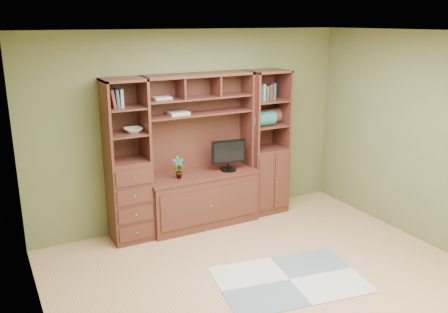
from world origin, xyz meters
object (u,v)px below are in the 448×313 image
right_tower (266,143)px  monitor (229,150)px  center_hutch (202,152)px  left_tower (128,162)px

right_tower → monitor: size_ratio=3.49×
right_tower → monitor: bearing=-173.4°
center_hutch → right_tower: same height
left_tower → right_tower: (2.02, 0.00, 0.00)m
left_tower → monitor: (1.38, -0.07, -0.00)m
right_tower → monitor: (-0.65, -0.07, -0.00)m
left_tower → monitor: 1.38m
center_hutch → monitor: 0.38m
center_hutch → monitor: (0.38, -0.03, -0.00)m
left_tower → right_tower: bearing=0.0°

